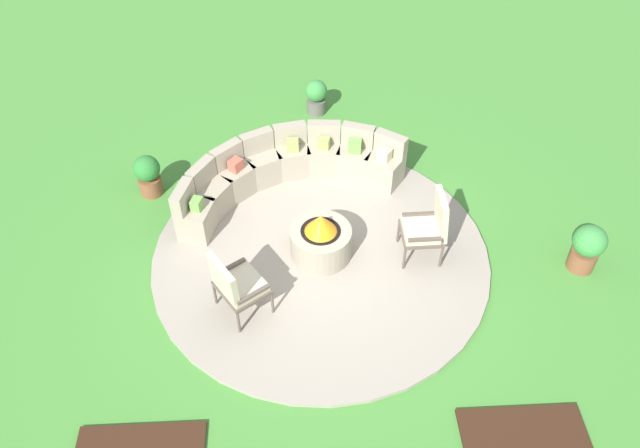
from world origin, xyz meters
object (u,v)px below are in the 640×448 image
object	(u,v)px
fire_pit	(321,239)
potted_plant_0	(316,96)
curved_stone_bench	(284,171)
lounge_chair_front_left	(235,284)
potted_plant_1	(588,246)
lounge_chair_front_right	(429,225)
potted_plant_2	(148,174)

from	to	relation	value
fire_pit	potted_plant_0	distance (m)	3.52
potted_plant_0	curved_stone_bench	bearing A→B (deg)	-105.71
lounge_chair_front_left	potted_plant_1	xyz separation A→B (m)	(4.70, 0.57, -0.19)
lounge_chair_front_left	lounge_chair_front_right	bearing A→B (deg)	74.34
curved_stone_bench	potted_plant_0	bearing A→B (deg)	74.29
lounge_chair_front_right	potted_plant_0	size ratio (longest dim) A/B	1.67
potted_plant_1	fire_pit	bearing A→B (deg)	174.10
curved_stone_bench	potted_plant_1	xyz separation A→B (m)	(4.08, -1.81, 0.02)
fire_pit	potted_plant_0	size ratio (longest dim) A/B	1.33
curved_stone_bench	potted_plant_2	xyz separation A→B (m)	(-2.08, 0.05, -0.02)
lounge_chair_front_left	potted_plant_0	xyz separation A→B (m)	(1.21, 4.46, -0.26)
lounge_chair_front_right	potted_plant_2	world-z (taller)	lounge_chair_front_right
potted_plant_1	potted_plant_2	bearing A→B (deg)	163.25
lounge_chair_front_right	potted_plant_2	xyz separation A→B (m)	(-4.02, 1.55, -0.25)
lounge_chair_front_right	potted_plant_0	xyz separation A→B (m)	(-1.36, 3.58, -0.28)
potted_plant_0	potted_plant_1	bearing A→B (deg)	-48.04
fire_pit	potted_plant_2	bearing A→B (deg)	149.97
fire_pit	lounge_chair_front_right	size ratio (longest dim) A/B	0.80
lounge_chair_front_left	lounge_chair_front_right	world-z (taller)	lounge_chair_front_right
potted_plant_0	potted_plant_2	distance (m)	3.35
curved_stone_bench	lounge_chair_front_right	xyz separation A→B (m)	(1.94, -1.50, 0.23)
fire_pit	potted_plant_2	size ratio (longest dim) A/B	1.23
curved_stone_bench	potted_plant_1	world-z (taller)	curved_stone_bench
lounge_chair_front_right	potted_plant_0	distance (m)	3.84
potted_plant_0	potted_plant_1	world-z (taller)	potted_plant_1
potted_plant_0	lounge_chair_front_left	bearing A→B (deg)	-105.20
fire_pit	potted_plant_1	distance (m)	3.62
fire_pit	potted_plant_2	distance (m)	2.96
lounge_chair_front_right	potted_plant_1	bearing A→B (deg)	-99.27
potted_plant_0	potted_plant_1	size ratio (longest dim) A/B	0.86
fire_pit	lounge_chair_front_left	world-z (taller)	lounge_chair_front_left
potted_plant_0	potted_plant_2	world-z (taller)	potted_plant_2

